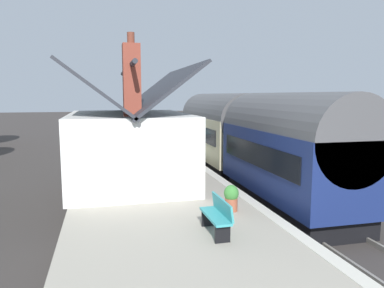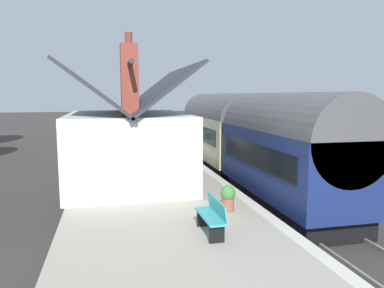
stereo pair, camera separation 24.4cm
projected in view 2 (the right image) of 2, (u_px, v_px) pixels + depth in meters
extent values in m
plane|color=#383330|center=(214.00, 174.00, 19.67)|extent=(160.00, 160.00, 0.00)
cube|color=#A39B8C|center=(141.00, 170.00, 18.74)|extent=(32.00, 5.82, 0.86)
cube|color=beige|center=(192.00, 159.00, 19.29)|extent=(32.00, 0.36, 0.02)
cube|color=gray|center=(242.00, 171.00, 20.02)|extent=(52.00, 0.08, 0.14)
cube|color=gray|center=(217.00, 173.00, 19.70)|extent=(52.00, 0.08, 0.14)
cube|color=black|center=(221.00, 162.00, 21.37)|extent=(7.49, 2.29, 0.70)
cube|color=beige|center=(221.00, 136.00, 21.18)|extent=(8.15, 2.70, 2.30)
cylinder|color=#515154|center=(221.00, 117.00, 21.02)|extent=(8.15, 2.65, 2.65)
cube|color=black|center=(198.00, 132.00, 20.83)|extent=(6.92, 0.03, 0.80)
cylinder|color=black|center=(209.00, 155.00, 23.73)|extent=(0.70, 2.16, 0.70)
cylinder|color=black|center=(235.00, 170.00, 19.01)|extent=(0.70, 2.16, 0.70)
cube|color=black|center=(203.00, 124.00, 25.07)|extent=(0.04, 2.16, 0.90)
cylinder|color=#F2EDCC|center=(203.00, 138.00, 25.22)|extent=(0.06, 0.24, 0.24)
cube|color=red|center=(203.00, 145.00, 25.32)|extent=(0.16, 2.56, 0.24)
cube|color=black|center=(287.00, 201.00, 13.48)|extent=(6.63, 2.29, 0.70)
cube|color=navy|center=(289.00, 161.00, 13.28)|extent=(7.21, 2.70, 2.30)
cylinder|color=#515154|center=(290.00, 129.00, 13.12)|extent=(7.21, 2.65, 2.65)
cube|color=black|center=(254.00, 154.00, 12.93)|extent=(6.13, 0.03, 0.80)
cylinder|color=black|center=(263.00, 187.00, 15.57)|extent=(0.70, 2.16, 0.70)
cylinder|color=black|center=(320.00, 220.00, 11.39)|extent=(0.70, 2.16, 0.70)
cube|color=white|center=(128.00, 148.00, 14.22)|extent=(6.26, 4.39, 2.67)
cube|color=#2D3038|center=(155.00, 91.00, 14.18)|extent=(6.76, 2.46, 1.91)
cube|color=#2D3038|center=(97.00, 91.00, 13.69)|extent=(6.76, 2.46, 1.91)
cylinder|color=#2D3038|center=(126.00, 69.00, 13.82)|extent=(6.76, 0.16, 0.16)
cube|color=brown|center=(130.00, 81.00, 11.98)|extent=(0.56, 0.56, 2.34)
cylinder|color=brown|center=(129.00, 38.00, 11.80)|extent=(0.24, 0.24, 0.36)
cube|color=slate|center=(184.00, 153.00, 14.70)|extent=(0.90, 0.06, 2.10)
cube|color=slate|center=(192.00, 141.00, 13.26)|extent=(0.80, 0.05, 1.10)
cube|color=slate|center=(177.00, 134.00, 15.96)|extent=(0.80, 0.05, 1.10)
cube|color=teal|center=(141.00, 134.00, 27.31)|extent=(1.42, 0.46, 0.06)
cube|color=teal|center=(143.00, 131.00, 27.31)|extent=(1.40, 0.17, 0.40)
cube|color=black|center=(141.00, 138.00, 26.80)|extent=(0.08, 0.36, 0.44)
cube|color=black|center=(140.00, 137.00, 27.89)|extent=(0.08, 0.36, 0.44)
cube|color=teal|center=(210.00, 216.00, 8.85)|extent=(1.40, 0.41, 0.06)
cube|color=teal|center=(217.00, 206.00, 8.86)|extent=(1.40, 0.12, 0.40)
cube|color=black|center=(217.00, 234.00, 8.34)|extent=(0.06, 0.36, 0.44)
cube|color=black|center=(204.00, 218.00, 9.42)|extent=(0.06, 0.36, 0.44)
cube|color=teal|center=(148.00, 144.00, 22.14)|extent=(1.40, 0.42, 0.06)
cube|color=teal|center=(151.00, 140.00, 22.15)|extent=(1.40, 0.12, 0.40)
cube|color=black|center=(149.00, 149.00, 21.63)|extent=(0.06, 0.36, 0.44)
cube|color=black|center=(147.00, 146.00, 22.72)|extent=(0.06, 0.36, 0.44)
cone|color=#9E5138|center=(141.00, 143.00, 24.41)|extent=(0.37, 0.37, 0.33)
cylinder|color=#9E5138|center=(141.00, 145.00, 24.43)|extent=(0.20, 0.20, 0.06)
ellipsoid|color=olive|center=(141.00, 139.00, 24.37)|extent=(0.43, 0.43, 0.45)
cone|color=gray|center=(97.00, 145.00, 23.48)|extent=(0.37, 0.37, 0.33)
cylinder|color=gray|center=(97.00, 147.00, 23.49)|extent=(0.20, 0.20, 0.06)
ellipsoid|color=olive|center=(97.00, 140.00, 23.43)|extent=(0.50, 0.50, 0.44)
cone|color=#D94C3F|center=(97.00, 137.00, 23.41)|extent=(0.09, 0.09, 0.20)
cone|color=gray|center=(98.00, 153.00, 20.28)|extent=(0.36, 0.36, 0.36)
cylinder|color=gray|center=(98.00, 156.00, 20.30)|extent=(0.20, 0.20, 0.06)
ellipsoid|color=#2D7233|center=(98.00, 147.00, 20.24)|extent=(0.46, 0.46, 0.39)
cone|color=#EB4D62|center=(98.00, 144.00, 20.22)|extent=(0.09, 0.09, 0.18)
cylinder|color=#9E5138|center=(228.00, 205.00, 10.66)|extent=(0.37, 0.37, 0.38)
ellipsoid|color=#3D8438|center=(228.00, 193.00, 10.62)|extent=(0.43, 0.43, 0.48)
cube|color=teal|center=(181.00, 157.00, 19.23)|extent=(0.94, 0.32, 0.29)
ellipsoid|color=#4C8C2D|center=(181.00, 152.00, 19.20)|extent=(0.85, 0.29, 0.29)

